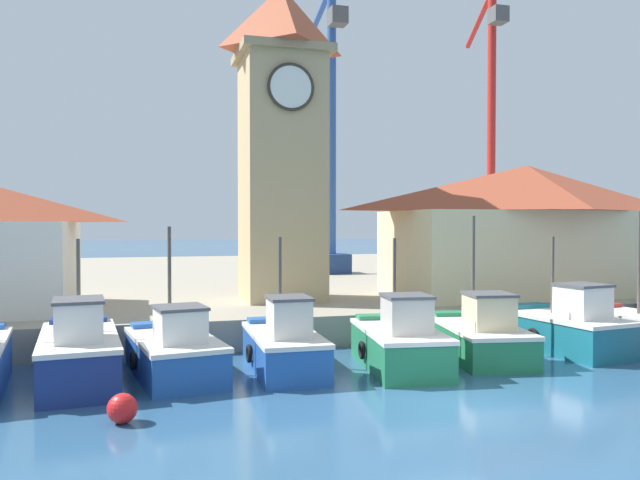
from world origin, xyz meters
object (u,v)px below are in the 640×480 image
fishing_boat_left_inner (174,351)px  fishing_boat_mid_right (480,336)px  warehouse_right (527,228)px  fishing_boat_mid_left (284,345)px  clock_tower (282,135)px  port_crane_far (491,158)px  mooring_buoy (122,408)px  port_crane_near (331,160)px  fishing_boat_center (400,343)px  fishing_boat_right_inner (566,328)px  fishing_boat_left_outer (79,352)px

fishing_boat_left_inner → fishing_boat_mid_right: fishing_boat_mid_right is taller
fishing_boat_left_inner → warehouse_right: (15.28, 6.61, 3.21)m
fishing_boat_mid_right → fishing_boat_mid_left: bearing=179.9°
clock_tower → port_crane_far: (16.95, 12.40, 0.81)m
fishing_boat_mid_left → mooring_buoy: (-4.16, -3.52, -0.41)m
warehouse_right → port_crane_far: (6.26, 13.33, 4.59)m
port_crane_near → mooring_buoy: port_crane_near is taller
fishing_boat_mid_right → warehouse_right: 9.79m
fishing_boat_mid_left → fishing_boat_center: size_ratio=0.99×
fishing_boat_left_inner → fishing_boat_mid_right: size_ratio=0.98×
fishing_boat_center → fishing_boat_right_inner: size_ratio=0.97×
clock_tower → port_crane_far: port_crane_far is taller
fishing_boat_mid_left → mooring_buoy: fishing_boat_mid_left is taller
fishing_boat_mid_right → warehouse_right: (6.25, 6.82, 3.20)m
clock_tower → warehouse_right: clock_tower is taller
fishing_boat_left_outer → fishing_boat_right_inner: 14.58m
mooring_buoy → clock_tower: bearing=62.7°
fishing_boat_mid_right → port_crane_far: (12.51, 20.15, 7.79)m
fishing_boat_mid_right → fishing_boat_right_inner: bearing=2.8°
warehouse_right → mooring_buoy: bearing=-147.9°
fishing_boat_right_inner → fishing_boat_mid_left: bearing=-179.1°
fishing_boat_left_outer → warehouse_right: 19.12m
fishing_boat_mid_right → warehouse_right: size_ratio=0.39×
clock_tower → port_crane_near: 13.79m
fishing_boat_center → port_crane_far: (15.41, 20.78, 7.73)m
fishing_boat_left_outer → fishing_boat_mid_left: size_ratio=1.17×
clock_tower → mooring_buoy: bearing=-117.3°
fishing_boat_center → clock_tower: clock_tower is taller
port_crane_far → fishing_boat_left_inner: bearing=-137.2°
fishing_boat_center → port_crane_near: port_crane_near is taller
fishing_boat_right_inner → clock_tower: (-7.60, 7.59, 6.90)m
fishing_boat_left_inner → port_crane_near: (10.42, 20.03, 7.39)m
fishing_boat_left_outer → fishing_boat_mid_right: bearing=-1.1°
port_crane_near → warehouse_right: bearing=-70.1°
fishing_boat_left_outer → mooring_buoy: size_ratio=8.26×
fishing_boat_mid_right → fishing_boat_left_inner: bearing=178.7°
fishing_boat_mid_left → warehouse_right: size_ratio=0.36×
warehouse_right → mooring_buoy: size_ratio=19.75×
mooring_buoy → port_crane_near: bearing=63.9°
port_crane_near → mooring_buoy: 27.56m
port_crane_far → fishing_boat_mid_right: bearing=-121.8°
fishing_boat_left_outer → fishing_boat_mid_right: (11.42, -0.23, -0.09)m
fishing_boat_left_inner → fishing_boat_mid_right: 9.03m
warehouse_right → port_crane_far: size_ratio=0.63×
fishing_boat_left_inner → port_crane_near: port_crane_near is taller
fishing_boat_left_inner → fishing_boat_mid_left: fishing_boat_left_inner is taller
fishing_boat_right_inner → port_crane_far: port_crane_far is taller
warehouse_right → fishing_boat_right_inner: bearing=-114.9°
fishing_boat_right_inner → port_crane_far: 23.38m
fishing_boat_mid_right → fishing_boat_right_inner: fishing_boat_mid_right is taller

